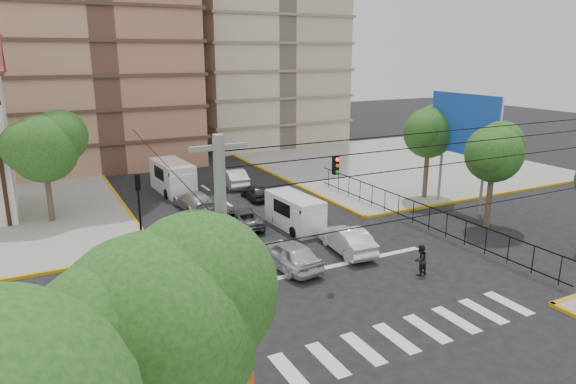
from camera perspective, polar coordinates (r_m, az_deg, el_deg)
ground at (r=26.32m, az=4.99°, el=-9.44°), size 160.00×160.00×0.00m
sidewalk_ne at (r=53.05m, az=11.82°, el=3.06°), size 26.00×26.00×0.15m
crosswalk_stripes at (r=22.07m, az=13.60°, el=-15.00°), size 12.00×2.40×0.01m
stop_line at (r=27.25m, az=3.64°, el=-8.51°), size 13.00×0.40×0.01m
park_fence at (r=34.76m, az=13.66°, el=-3.60°), size 0.10×22.50×1.66m
billboard at (r=38.18m, az=19.01°, el=6.94°), size 0.36×6.20×8.10m
tree_sw_near at (r=11.81m, az=-14.34°, el=-14.11°), size 5.63×4.60×7.57m
tree_park_a at (r=34.68m, az=22.00°, el=4.24°), size 4.41×3.60×6.83m
tree_park_c at (r=40.14m, az=15.47°, el=6.63°), size 4.65×3.80×7.25m
tree_tudor at (r=36.61m, az=-25.43°, el=4.73°), size 5.39×4.40×7.43m
traffic_light_nw at (r=29.46m, az=-16.26°, el=-0.85°), size 0.28×0.22×4.40m
traffic_light_hanging at (r=22.81m, az=8.06°, el=2.26°), size 18.00×9.12×0.92m
utility_pole_sw at (r=13.33m, az=-7.08°, el=-12.59°), size 1.40×0.28×9.00m
van_right_lane at (r=32.79m, az=0.96°, el=-2.39°), size 2.14×4.84×2.14m
van_left_lane at (r=42.24m, az=-12.58°, el=1.51°), size 2.49×5.63×2.49m
car_silver_front_left at (r=27.04m, az=0.07°, el=-6.93°), size 2.28×4.64×1.52m
car_white_front_right at (r=29.32m, az=6.58°, el=-5.28°), size 1.99×4.62×1.48m
car_grey_mid_left at (r=33.45m, az=-5.14°, el=-2.84°), size 2.59×4.69×1.24m
car_silver_rear_left at (r=37.50m, az=-10.41°, el=-0.94°), size 2.18×4.78×1.35m
car_darkgrey_mid_right at (r=39.61m, az=-3.64°, el=0.05°), size 1.59×3.63×1.22m
car_white_rear_right at (r=43.66m, az=-6.07°, el=1.62°), size 2.07×4.70×1.50m
pedestrian_crosswalk at (r=27.05m, az=14.48°, el=-7.32°), size 0.88×0.74×1.62m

